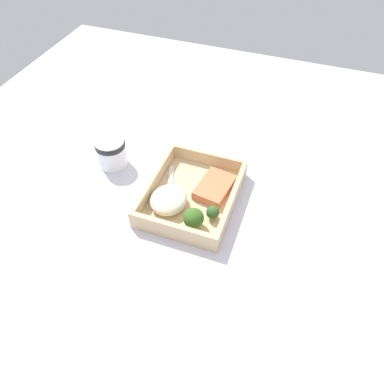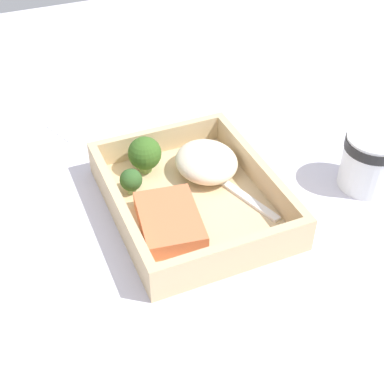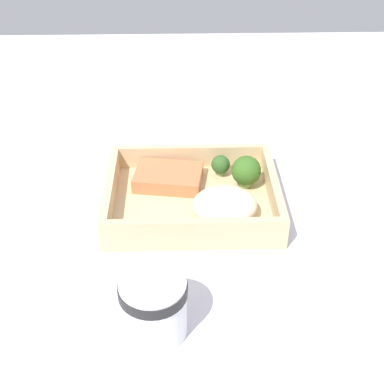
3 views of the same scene
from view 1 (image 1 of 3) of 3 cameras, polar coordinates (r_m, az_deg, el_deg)
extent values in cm
cube|color=silver|center=(94.40, 0.00, -1.53)|extent=(160.00, 160.00, 2.00)
cube|color=#D3B687|center=(93.21, 0.00, -0.88)|extent=(26.49, 21.24, 1.20)
cube|color=#D3B687|center=(94.18, -5.75, 1.69)|extent=(26.49, 1.20, 3.83)
cube|color=#D3B687|center=(89.57, 6.04, -1.41)|extent=(26.49, 1.20, 3.83)
cube|color=#D3B687|center=(99.95, 2.47, 5.17)|extent=(1.20, 18.84, 3.83)
cube|color=#D3B687|center=(83.80, -2.95, -5.78)|extent=(1.20, 18.84, 3.83)
cube|color=#DD7246|center=(93.39, 3.48, 0.72)|extent=(11.68, 8.96, 2.32)
ellipsoid|color=beige|center=(89.39, -3.59, -1.20)|extent=(9.70, 8.67, 4.05)
cylinder|color=#81A453|center=(86.04, 0.23, -4.90)|extent=(1.81, 1.81, 1.70)
sphere|color=#396321|center=(84.34, 0.23, -4.00)|extent=(4.77, 4.77, 4.77)
cylinder|color=#7EA462|center=(87.88, 3.13, -3.71)|extent=(1.18, 1.18, 1.25)
sphere|color=#315926|center=(86.75, 3.17, -3.10)|extent=(3.09, 3.09, 3.09)
cube|color=white|center=(95.75, -3.35, 1.39)|extent=(12.15, 4.81, 0.44)
cube|color=white|center=(90.45, -3.74, -2.19)|extent=(3.91, 3.13, 0.44)
cylinder|color=white|center=(102.48, -12.18, 5.92)|extent=(7.73, 7.73, 8.07)
cylinder|color=black|center=(100.64, -12.43, 7.16)|extent=(7.97, 7.97, 1.45)
cube|color=white|center=(78.09, -1.24, -16.17)|extent=(12.64, 13.76, 0.24)
camera|label=2|loc=(1.11, 23.48, 33.06)|focal=50.00mm
camera|label=3|loc=(1.09, -40.73, 27.85)|focal=50.00mm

